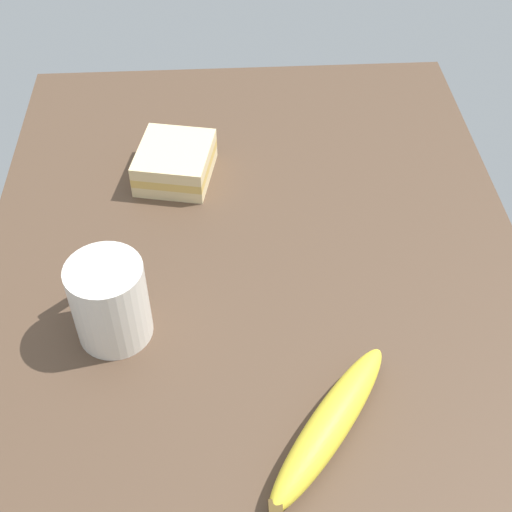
{
  "coord_description": "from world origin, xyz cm",
  "views": [
    {
      "loc": [
        -54.7,
        3.15,
        61.3
      ],
      "look_at": [
        0.0,
        0.0,
        5.0
      ],
      "focal_mm": 49.26,
      "sensor_mm": 36.0,
      "label": 1
    }
  ],
  "objects": [
    {
      "name": "tabletop",
      "position": [
        0.0,
        0.0,
        1.0
      ],
      "size": [
        90.0,
        64.0,
        2.0
      ],
      "primitive_type": "cube",
      "color": "#4C3828",
      "rests_on": "ground"
    },
    {
      "name": "sandwich_main",
      "position": [
        18.41,
        9.54,
        4.2
      ],
      "size": [
        11.86,
        11.07,
        4.4
      ],
      "color": "beige",
      "rests_on": "tabletop"
    },
    {
      "name": "banana",
      "position": [
        -21.07,
        -5.61,
        3.82
      ],
      "size": [
        18.49,
        15.06,
        3.64
      ],
      "color": "yellow",
      "rests_on": "tabletop"
    },
    {
      "name": "coffee_mug_black",
      "position": [
        -7.32,
        15.4,
        6.93
      ],
      "size": [
        9.59,
        9.22,
        9.59
      ],
      "color": "silver",
      "rests_on": "tabletop"
    }
  ]
}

